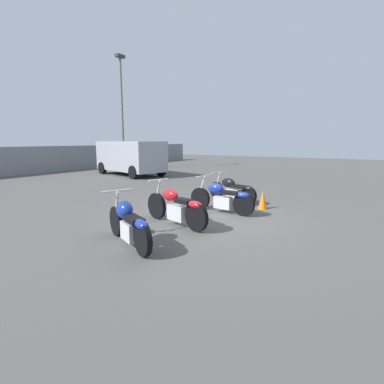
# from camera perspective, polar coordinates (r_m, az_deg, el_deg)

# --- Properties ---
(ground_plane) EXTENTS (60.00, 60.00, 0.00)m
(ground_plane) POSITION_cam_1_polar(r_m,az_deg,el_deg) (7.80, 2.58, -4.98)
(ground_plane) COLOR #514F4C
(light_pole_left) EXTENTS (0.70, 0.35, 7.78)m
(light_pole_left) POSITION_cam_1_polar(r_m,az_deg,el_deg) (22.42, -13.25, 16.16)
(light_pole_left) COLOR slate
(light_pole_left) RESTS_ON ground_plane
(motorcycle_slot_0) EXTENTS (1.02, 1.84, 0.99)m
(motorcycle_slot_0) POSITION_cam_1_polar(r_m,az_deg,el_deg) (5.85, -11.97, -5.83)
(motorcycle_slot_0) COLOR black
(motorcycle_slot_0) RESTS_ON ground_plane
(motorcycle_slot_1) EXTENTS (0.82, 2.10, 1.03)m
(motorcycle_slot_1) POSITION_cam_1_polar(r_m,az_deg,el_deg) (7.09, -3.03, -2.85)
(motorcycle_slot_1) COLOR black
(motorcycle_slot_1) RESTS_ON ground_plane
(motorcycle_slot_2) EXTENTS (0.61, 2.04, 0.99)m
(motorcycle_slot_2) POSITION_cam_1_polar(r_m,az_deg,el_deg) (8.36, 5.78, -1.05)
(motorcycle_slot_2) COLOR black
(motorcycle_slot_2) RESTS_ON ground_plane
(motorcycle_slot_3) EXTENTS (0.86, 1.89, 0.94)m
(motorcycle_slot_3) POSITION_cam_1_polar(r_m,az_deg,el_deg) (9.90, 7.79, 0.49)
(motorcycle_slot_3) COLOR black
(motorcycle_slot_3) RESTS_ON ground_plane
(parked_van) EXTENTS (3.03, 4.97, 1.94)m
(parked_van) POSITION_cam_1_polar(r_m,az_deg,el_deg) (17.77, -11.70, 6.69)
(parked_van) COLOR #999EA8
(parked_van) RESTS_ON ground_plane
(traffic_cone_near) EXTENTS (0.26, 0.26, 0.55)m
(traffic_cone_near) POSITION_cam_1_polar(r_m,az_deg,el_deg) (9.02, 13.32, -1.43)
(traffic_cone_near) COLOR orange
(traffic_cone_near) RESTS_ON ground_plane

